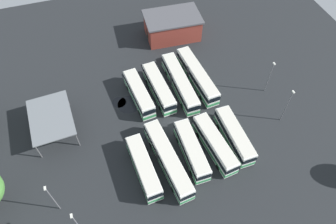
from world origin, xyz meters
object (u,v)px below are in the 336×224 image
at_px(bus_row1_slot0, 144,167).
at_px(lamp_post_mid_lot, 270,76).
at_px(bus_row1_slot1, 168,159).
at_px(bus_row1_slot2, 192,150).
at_px(depot_building, 172,26).
at_px(bus_row0_slot3, 180,83).
at_px(lamp_post_far_corner, 52,198).
at_px(bus_row0_slot4, 197,76).
at_px(maintenance_shelter, 51,117).
at_px(bus_row0_slot1, 139,94).
at_px(lamp_post_by_building, 287,105).
at_px(bus_row1_slot4, 234,136).
at_px(bus_row1_slot3, 215,144).
at_px(bus_row0_slot2, 159,88).

relative_size(bus_row1_slot0, lamp_post_mid_lot, 1.50).
distance_m(bus_row1_slot0, bus_row1_slot1, 4.08).
relative_size(bus_row1_slot2, depot_building, 0.85).
xyz_separation_m(bus_row0_slot3, lamp_post_far_corner, (17.15, -25.23, 2.35)).
relative_size(bus_row0_slot4, bus_row1_slot2, 1.35).
bearing_deg(maintenance_shelter, lamp_post_mid_lot, 85.29).
relative_size(bus_row0_slot1, depot_building, 0.86).
height_order(bus_row0_slot1, lamp_post_by_building, lamp_post_by_building).
height_order(depot_building, lamp_post_far_corner, lamp_post_far_corner).
bearing_deg(bus_row1_slot4, maintenance_shelter, -112.70).
relative_size(bus_row1_slot3, bus_row1_slot4, 1.05).
bearing_deg(lamp_post_far_corner, bus_row1_slot2, 96.02).
relative_size(bus_row1_slot0, bus_row1_slot3, 0.97).
height_order(bus_row0_slot1, lamp_post_far_corner, lamp_post_far_corner).
xyz_separation_m(bus_row0_slot1, bus_row0_slot3, (-0.26, 8.24, 0.00)).
relative_size(bus_row1_slot3, lamp_post_by_building, 1.45).
xyz_separation_m(maintenance_shelter, lamp_post_by_building, (10.54, 39.32, 0.68)).
bearing_deg(bus_row0_slot1, bus_row1_slot4, 42.60).
height_order(bus_row0_slot1, bus_row1_slot4, same).
bearing_deg(depot_building, bus_row0_slot1, -36.48).
bearing_deg(bus_row1_slot0, bus_row0_slot4, 136.46).
relative_size(bus_row1_slot1, bus_row1_slot3, 1.27).
bearing_deg(bus_row1_slot4, depot_building, -178.28).
xyz_separation_m(bus_row0_slot1, depot_building, (-16.35, 12.09, 0.79)).
distance_m(bus_row1_slot0, depot_building, 35.02).
bearing_deg(lamp_post_by_building, maintenance_shelter, -105.01).
bearing_deg(bus_row0_slot2, lamp_post_far_corner, -50.83).
relative_size(bus_row1_slot2, lamp_post_mid_lot, 1.45).
xyz_separation_m(bus_row0_slot4, bus_row1_slot0, (16.13, -15.33, -0.00)).
height_order(bus_row0_slot1, lamp_post_mid_lot, lamp_post_mid_lot).
distance_m(bus_row0_slot4, bus_row1_slot0, 22.26).
height_order(bus_row0_slot1, bus_row1_slot2, same).
bearing_deg(bus_row1_slot0, bus_row1_slot1, 92.67).
height_order(depot_building, lamp_post_mid_lot, lamp_post_mid_lot).
distance_m(bus_row0_slot2, bus_row0_slot3, 4.26).
distance_m(bus_row1_slot0, lamp_post_far_corner, 14.07).
height_order(bus_row1_slot4, lamp_post_mid_lot, lamp_post_mid_lot).
bearing_deg(bus_row0_slot2, bus_row1_slot2, 4.26).
height_order(bus_row1_slot3, lamp_post_far_corner, lamp_post_far_corner).
bearing_deg(bus_row1_slot1, bus_row1_slot2, 94.92).
xyz_separation_m(bus_row1_slot3, depot_building, (-30.97, 2.90, 0.79)).
bearing_deg(bus_row0_slot1, bus_row1_slot3, 32.16).
height_order(bus_row0_slot4, depot_building, depot_building).
height_order(lamp_post_far_corner, lamp_post_mid_lot, lamp_post_far_corner).
xyz_separation_m(bus_row0_slot1, bus_row1_slot4, (14.14, 13.01, 0.00)).
distance_m(bus_row0_slot4, lamp_post_by_building, 17.79).
distance_m(bus_row1_slot2, lamp_post_mid_lot, 21.23).
bearing_deg(lamp_post_mid_lot, bus_row0_slot2, -105.33).
bearing_deg(bus_row1_slot3, bus_row1_slot0, -87.68).
distance_m(bus_row1_slot1, lamp_post_far_corner, 18.10).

